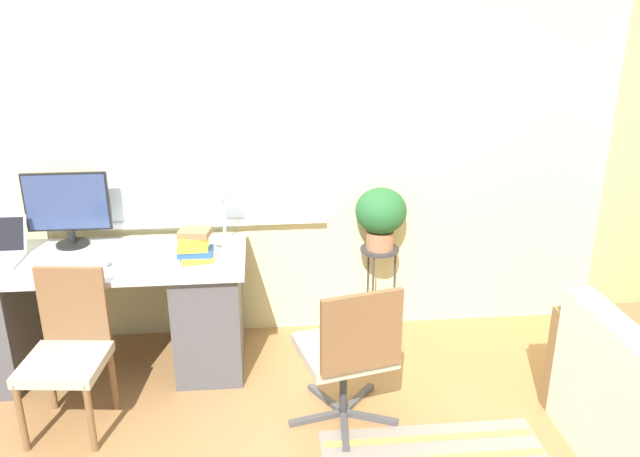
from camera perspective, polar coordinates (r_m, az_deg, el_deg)
ground_plane at (r=3.93m, az=-10.47°, el=-14.67°), size 14.00×14.00×0.00m
wall_back_with_window at (r=4.13m, az=-10.77°, el=7.63°), size 9.00×0.12×2.70m
desk at (r=4.14m, az=-19.20°, el=-7.14°), size 1.79×0.72×0.76m
monitor at (r=4.18m, az=-22.09°, el=1.81°), size 0.51×0.20×0.48m
keyboard at (r=3.95m, az=-22.73°, el=-3.12°), size 0.42×0.14×0.02m
mouse at (r=3.86m, az=-18.80°, el=-3.02°), size 0.03×0.06×0.03m
desk_lamp at (r=3.95m, az=-8.85°, el=2.43°), size 0.14×0.14×0.37m
book_stack at (r=3.78m, az=-11.38°, el=-1.47°), size 0.22×0.20×0.19m
desk_chair_wooden at (r=3.67m, az=-22.08°, el=-10.15°), size 0.46×0.46×0.88m
office_chair_swivel at (r=3.40m, az=2.65°, el=-11.16°), size 0.61×0.60×0.87m
plant_stand at (r=4.28m, az=5.44°, el=-2.74°), size 0.27×0.27×0.64m
potted_plant at (r=4.17m, az=5.58°, el=1.34°), size 0.34×0.34×0.42m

